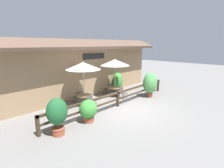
{
  "coord_description": "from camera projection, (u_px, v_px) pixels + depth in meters",
  "views": [
    {
      "loc": [
        -7.93,
        -5.91,
        3.87
      ],
      "look_at": [
        0.01,
        1.56,
        1.38
      ],
      "focal_mm": 28.0,
      "sensor_mm": 36.0,
      "label": 1
    }
  ],
  "objects": [
    {
      "name": "patio_umbrella_near",
      "position": [
        83.0,
        66.0,
        10.64
      ],
      "size": [
        2.13,
        2.13,
        2.83
      ],
      "color": "#B7B2A8",
      "rests_on": "ground"
    },
    {
      "name": "dining_table_near",
      "position": [
        84.0,
        97.0,
        11.09
      ],
      "size": [
        0.97,
        0.97,
        0.72
      ],
      "color": "olive",
      "rests_on": "ground"
    },
    {
      "name": "patio_railing",
      "position": [
        118.0,
        96.0,
        10.98
      ],
      "size": [
        10.4,
        0.14,
        0.95
      ],
      "color": "#3D2D1E",
      "rests_on": "ground"
    },
    {
      "name": "chair_near_streetside",
      "position": [
        91.0,
        101.0,
        10.6
      ],
      "size": [
        0.43,
        0.43,
        0.84
      ],
      "rotation": [
        0.0,
        0.0,
        -0.04
      ],
      "color": "#514C47",
      "rests_on": "ground"
    },
    {
      "name": "potted_plant_corner_fern",
      "position": [
        150.0,
        84.0,
        12.89
      ],
      "size": [
        1.13,
        1.01,
        1.84
      ],
      "color": "brown",
      "rests_on": "ground"
    },
    {
      "name": "potted_plant_tall_tropical",
      "position": [
        88.0,
        110.0,
        8.78
      ],
      "size": [
        0.94,
        0.85,
        1.17
      ],
      "color": "#9E4C33",
      "rests_on": "ground"
    },
    {
      "name": "chair_middle_streetside",
      "position": [
        123.0,
        92.0,
        12.65
      ],
      "size": [
        0.45,
        0.45,
        0.84
      ],
      "rotation": [
        0.0,
        0.0,
        0.07
      ],
      "color": "#514C47",
      "rests_on": "ground"
    },
    {
      "name": "potted_plant_broad_leaf",
      "position": [
        57.0,
        114.0,
        7.41
      ],
      "size": [
        0.91,
        0.82,
        1.68
      ],
      "color": "#9E4C33",
      "rests_on": "ground"
    },
    {
      "name": "potted_plant_small_flowering",
      "position": [
        118.0,
        81.0,
        14.62
      ],
      "size": [
        0.89,
        0.8,
        1.57
      ],
      "color": "#564C47",
      "rests_on": "ground"
    },
    {
      "name": "patio_umbrella_middle",
      "position": [
        115.0,
        62.0,
        12.66
      ],
      "size": [
        2.13,
        2.13,
        2.83
      ],
      "color": "#B7B2A8",
      "rests_on": "ground"
    },
    {
      "name": "chair_near_wallside",
      "position": [
        78.0,
        97.0,
        11.59
      ],
      "size": [
        0.49,
        0.49,
        0.84
      ],
      "rotation": [
        0.0,
        0.0,
        2.96
      ],
      "color": "#514C47",
      "rests_on": "ground"
    },
    {
      "name": "ground_plane",
      "position": [
        131.0,
        110.0,
        10.44
      ],
      "size": [
        60.0,
        60.0,
        0.0
      ],
      "primitive_type": "plane",
      "color": "slate"
    },
    {
      "name": "building_facade",
      "position": [
        87.0,
        68.0,
        12.7
      ],
      "size": [
        14.28,
        1.49,
        4.23
      ],
      "color": "#997A56",
      "rests_on": "ground"
    },
    {
      "name": "chair_middle_wallside",
      "position": [
        108.0,
        89.0,
        13.62
      ],
      "size": [
        0.48,
        0.48,
        0.84
      ],
      "rotation": [
        0.0,
        0.0,
        3.3
      ],
      "color": "#514C47",
      "rests_on": "ground"
    },
    {
      "name": "dining_table_middle",
      "position": [
        115.0,
        89.0,
        13.1
      ],
      "size": [
        0.97,
        0.97,
        0.72
      ],
      "color": "olive",
      "rests_on": "ground"
    }
  ]
}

